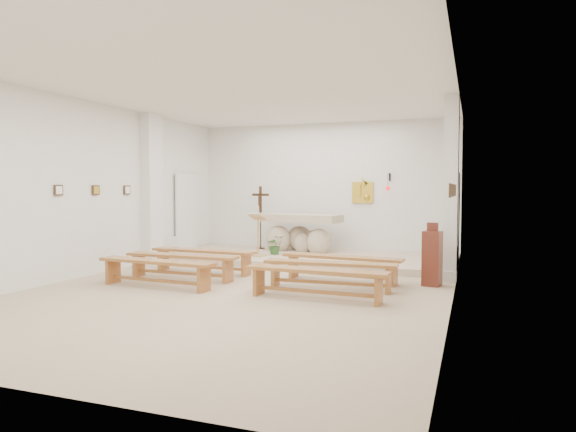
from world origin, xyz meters
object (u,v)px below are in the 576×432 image
at_px(bench_right_second, 330,269).
at_px(bench_left_third, 156,267).
at_px(altar, 301,235).
at_px(bench_left_second, 182,261).
at_px(bench_right_front, 342,262).
at_px(bench_right_third, 316,277).
at_px(crucifix_stand, 260,213).
at_px(lectern, 258,235).
at_px(donation_pedestal, 432,258).
at_px(bench_left_front, 203,255).

height_order(bench_right_second, bench_left_third, same).
relative_size(altar, bench_left_third, 0.91).
bearing_deg(bench_left_third, bench_left_second, 94.50).
distance_m(bench_right_front, bench_right_third, 1.67).
bearing_deg(crucifix_stand, lectern, -60.24).
relative_size(crucifix_stand, donation_pedestal, 1.46).
xyz_separation_m(altar, bench_right_second, (1.84, -3.95, -0.18)).
xyz_separation_m(lectern, bench_left_front, (-0.46, -1.79, -0.29)).
relative_size(crucifix_stand, bench_right_second, 0.72).
bearing_deg(bench_left_second, crucifix_stand, 92.16).
distance_m(lectern, crucifix_stand, 1.60).
distance_m(lectern, bench_left_front, 1.87).
bearing_deg(bench_right_front, bench_left_front, -174.24).
xyz_separation_m(bench_left_front, bench_right_third, (2.94, -1.67, 0.00)).
relative_size(donation_pedestal, bench_right_third, 0.49).
height_order(lectern, bench_left_front, lectern).
relative_size(bench_left_second, bench_left_third, 0.99).
relative_size(bench_left_front, bench_right_second, 1.00).
xyz_separation_m(bench_left_second, bench_left_third, (0.00, -0.84, 0.00)).
distance_m(lectern, bench_right_third, 4.27).
xyz_separation_m(lectern, bench_right_second, (2.48, -2.63, -0.29)).
distance_m(crucifix_stand, bench_left_front, 3.32).
relative_size(bench_left_front, bench_left_second, 1.00).
bearing_deg(bench_right_third, bench_right_front, 92.49).
bearing_deg(altar, lectern, -106.98).
bearing_deg(altar, crucifix_stand, -176.97).
distance_m(altar, bench_left_front, 3.30).
xyz_separation_m(altar, bench_right_front, (1.84, -3.11, -0.18)).
bearing_deg(bench_right_third, bench_left_front, 152.89).
distance_m(altar, crucifix_stand, 1.31).
bearing_deg(bench_left_second, bench_left_front, 91.05).
bearing_deg(bench_left_second, lectern, 81.08).
xyz_separation_m(donation_pedestal, bench_left_second, (-4.57, -0.99, -0.14)).
height_order(donation_pedestal, bench_right_third, donation_pedestal).
distance_m(altar, bench_right_front, 3.62).
relative_size(crucifix_stand, bench_left_front, 0.72).
height_order(lectern, donation_pedestal, lectern).
height_order(altar, bench_left_front, altar).
distance_m(bench_left_front, bench_right_second, 3.06).
bearing_deg(bench_left_front, altar, 73.13).
bearing_deg(lectern, bench_right_front, -26.22).
height_order(bench_right_front, bench_left_third, same).
bearing_deg(donation_pedestal, bench_right_third, -121.01).
distance_m(lectern, donation_pedestal, 4.43).
distance_m(crucifix_stand, bench_left_second, 4.14).
bearing_deg(bench_left_second, bench_right_front, 16.90).
height_order(lectern, bench_right_second, lectern).
xyz_separation_m(altar, bench_left_front, (-1.10, -3.11, -0.18)).
xyz_separation_m(altar, crucifix_stand, (-1.18, 0.12, 0.56)).
relative_size(crucifix_stand, bench_left_third, 0.71).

